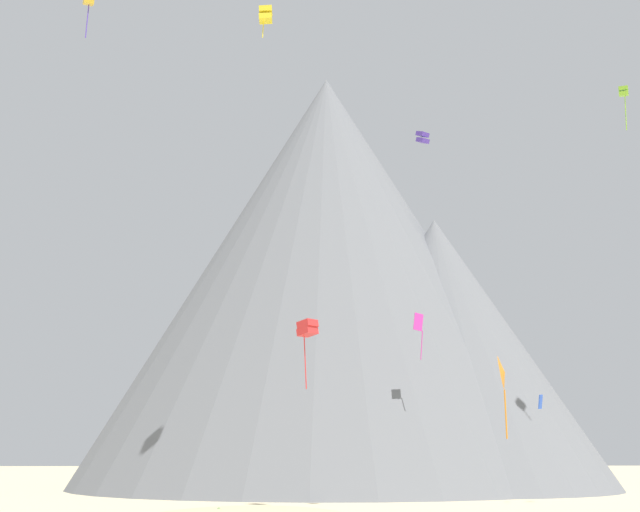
{
  "coord_description": "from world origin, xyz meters",
  "views": [
    {
      "loc": [
        -6.89,
        -28.7,
        4.16
      ],
      "look_at": [
        -3.21,
        46.02,
        20.72
      ],
      "focal_mm": 49.11,
      "sensor_mm": 36.0,
      "label": 1
    }
  ],
  "objects_px": {
    "rock_massif": "(348,288)",
    "kite_blue_low": "(540,402)",
    "kite_yellow_high": "(266,15)",
    "kite_indigo_high": "(423,137)",
    "kite_magenta_mid": "(419,326)",
    "kite_cyan_mid": "(232,317)",
    "kite_orange_low": "(503,373)",
    "kite_lime_high": "(624,92)",
    "kite_gold_high": "(88,1)",
    "kite_red_low": "(307,329)"
  },
  "relations": [
    {
      "from": "kite_yellow_high",
      "to": "kite_gold_high",
      "type": "distance_m",
      "value": 14.67
    },
    {
      "from": "kite_red_low",
      "to": "rock_massif",
      "type": "bearing_deg",
      "value": 35.06
    },
    {
      "from": "kite_lime_high",
      "to": "kite_cyan_mid",
      "type": "xyz_separation_m",
      "value": [
        -35.32,
        16.36,
        -18.12
      ]
    },
    {
      "from": "kite_red_low",
      "to": "kite_orange_low",
      "type": "bearing_deg",
      "value": -106.87
    },
    {
      "from": "rock_massif",
      "to": "kite_blue_low",
      "type": "height_order",
      "value": "rock_massif"
    },
    {
      "from": "kite_yellow_high",
      "to": "kite_cyan_mid",
      "type": "bearing_deg",
      "value": -168.44
    },
    {
      "from": "kite_magenta_mid",
      "to": "kite_lime_high",
      "type": "relative_size",
      "value": 1.01
    },
    {
      "from": "kite_yellow_high",
      "to": "kite_magenta_mid",
      "type": "xyz_separation_m",
      "value": [
        13.62,
        7.66,
        -25.23
      ]
    },
    {
      "from": "kite_lime_high",
      "to": "kite_magenta_mid",
      "type": "bearing_deg",
      "value": -165.82
    },
    {
      "from": "rock_massif",
      "to": "kite_blue_low",
      "type": "bearing_deg",
      "value": -66.38
    },
    {
      "from": "kite_orange_low",
      "to": "kite_blue_low",
      "type": "bearing_deg",
      "value": -3.46
    },
    {
      "from": "kite_magenta_mid",
      "to": "kite_indigo_high",
      "type": "height_order",
      "value": "kite_indigo_high"
    },
    {
      "from": "rock_massif",
      "to": "kite_orange_low",
      "type": "height_order",
      "value": "rock_massif"
    },
    {
      "from": "kite_lime_high",
      "to": "kite_indigo_high",
      "type": "bearing_deg",
      "value": -126.07
    },
    {
      "from": "kite_yellow_high",
      "to": "kite_gold_high",
      "type": "height_order",
      "value": "kite_yellow_high"
    },
    {
      "from": "kite_magenta_mid",
      "to": "kite_indigo_high",
      "type": "relative_size",
      "value": 3.93
    },
    {
      "from": "kite_blue_low",
      "to": "kite_cyan_mid",
      "type": "xyz_separation_m",
      "value": [
        -25.61,
        18.55,
        9.35
      ]
    },
    {
      "from": "kite_lime_high",
      "to": "kite_blue_low",
      "type": "bearing_deg",
      "value": -141.78
    },
    {
      "from": "kite_gold_high",
      "to": "kite_magenta_mid",
      "type": "height_order",
      "value": "kite_gold_high"
    },
    {
      "from": "kite_blue_low",
      "to": "kite_cyan_mid",
      "type": "distance_m",
      "value": 32.98
    },
    {
      "from": "kite_indigo_high",
      "to": "kite_lime_high",
      "type": "relative_size",
      "value": 0.26
    },
    {
      "from": "kite_yellow_high",
      "to": "kite_indigo_high",
      "type": "xyz_separation_m",
      "value": [
        11.85,
        -6.89,
        -13.22
      ]
    },
    {
      "from": "rock_massif",
      "to": "kite_blue_low",
      "type": "xyz_separation_m",
      "value": [
        12.88,
        -29.45,
        -14.47
      ]
    },
    {
      "from": "rock_massif",
      "to": "kite_gold_high",
      "type": "height_order",
      "value": "rock_massif"
    },
    {
      "from": "kite_yellow_high",
      "to": "kite_magenta_mid",
      "type": "height_order",
      "value": "kite_yellow_high"
    },
    {
      "from": "kite_gold_high",
      "to": "kite_blue_low",
      "type": "distance_m",
      "value": 47.3
    },
    {
      "from": "kite_gold_high",
      "to": "kite_cyan_mid",
      "type": "bearing_deg",
      "value": 45.82
    },
    {
      "from": "kite_orange_low",
      "to": "kite_indigo_high",
      "type": "distance_m",
      "value": 23.17
    },
    {
      "from": "kite_orange_low",
      "to": "kite_lime_high",
      "type": "distance_m",
      "value": 41.11
    },
    {
      "from": "kite_blue_low",
      "to": "kite_lime_high",
      "type": "relative_size",
      "value": 0.28
    },
    {
      "from": "kite_gold_high",
      "to": "kite_lime_high",
      "type": "bearing_deg",
      "value": -10.99
    },
    {
      "from": "kite_blue_low",
      "to": "kite_lime_high",
      "type": "xyz_separation_m",
      "value": [
        9.71,
        2.19,
        27.47
      ]
    },
    {
      "from": "kite_yellow_high",
      "to": "kite_gold_high",
      "type": "bearing_deg",
      "value": -66.71
    },
    {
      "from": "kite_red_low",
      "to": "kite_lime_high",
      "type": "height_order",
      "value": "kite_lime_high"
    },
    {
      "from": "kite_yellow_high",
      "to": "kite_indigo_high",
      "type": "bearing_deg",
      "value": 62.01
    },
    {
      "from": "kite_gold_high",
      "to": "kite_blue_low",
      "type": "relative_size",
      "value": 3.14
    },
    {
      "from": "kite_orange_low",
      "to": "kite_indigo_high",
      "type": "bearing_deg",
      "value": 24.49
    },
    {
      "from": "kite_gold_high",
      "to": "kite_indigo_high",
      "type": "distance_m",
      "value": 27.84
    },
    {
      "from": "kite_lime_high",
      "to": "kite_gold_high",
      "type": "bearing_deg",
      "value": -143.04
    },
    {
      "from": "kite_orange_low",
      "to": "rock_massif",
      "type": "bearing_deg",
      "value": 22.35
    },
    {
      "from": "kite_gold_high",
      "to": "kite_red_low",
      "type": "xyz_separation_m",
      "value": [
        17.1,
        3.04,
        -24.9
      ]
    },
    {
      "from": "kite_cyan_mid",
      "to": "kite_magenta_mid",
      "type": "bearing_deg",
      "value": -36.55
    },
    {
      "from": "kite_magenta_mid",
      "to": "kite_indigo_high",
      "type": "xyz_separation_m",
      "value": [
        -1.77,
        -14.55,
        12.01
      ]
    },
    {
      "from": "rock_massif",
      "to": "kite_lime_high",
      "type": "height_order",
      "value": "rock_massif"
    },
    {
      "from": "kite_indigo_high",
      "to": "kite_lime_high",
      "type": "bearing_deg",
      "value": 173.18
    },
    {
      "from": "kite_orange_low",
      "to": "kite_lime_high",
      "type": "bearing_deg",
      "value": -18.96
    },
    {
      "from": "rock_massif",
      "to": "kite_orange_low",
      "type": "relative_size",
      "value": 14.1
    },
    {
      "from": "rock_massif",
      "to": "kite_gold_high",
      "type": "xyz_separation_m",
      "value": [
        -22.92,
        -36.5,
        15.62
      ]
    },
    {
      "from": "rock_massif",
      "to": "kite_lime_high",
      "type": "bearing_deg",
      "value": -50.35
    },
    {
      "from": "kite_orange_low",
      "to": "kite_yellow_high",
      "type": "xyz_separation_m",
      "value": [
        -13.46,
        20.72,
        31.74
      ]
    }
  ]
}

